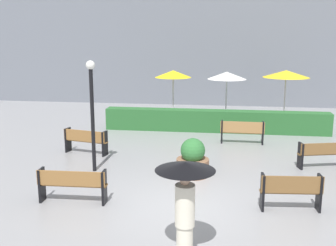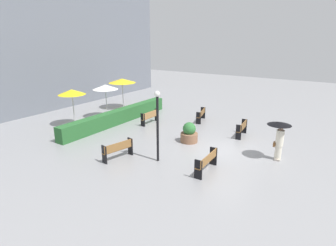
# 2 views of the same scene
# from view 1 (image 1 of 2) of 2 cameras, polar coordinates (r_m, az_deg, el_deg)

# --- Properties ---
(ground_plane) EXTENTS (60.00, 60.00, 0.00)m
(ground_plane) POSITION_cam_1_polar(r_m,az_deg,el_deg) (10.67, 1.88, -11.46)
(ground_plane) COLOR gray
(bench_back_row) EXTENTS (1.74, 0.35, 0.92)m
(bench_back_row) POSITION_cam_1_polar(r_m,az_deg,el_deg) (16.57, 10.33, -1.03)
(bench_back_row) COLOR #9E7242
(bench_back_row) RESTS_ON ground
(bench_far_right) EXTENTS (1.70, 0.75, 0.87)m
(bench_far_right) POSITION_cam_1_polar(r_m,az_deg,el_deg) (14.28, 20.94, -3.88)
(bench_far_right) COLOR brown
(bench_far_right) RESTS_ON ground
(bench_far_left) EXTENTS (1.70, 0.70, 0.90)m
(bench_far_left) POSITION_cam_1_polar(r_m,az_deg,el_deg) (15.21, -11.45, -2.29)
(bench_far_left) COLOR olive
(bench_far_left) RESTS_ON ground
(bench_near_left) EXTENTS (1.80, 0.41, 0.89)m
(bench_near_left) POSITION_cam_1_polar(r_m,az_deg,el_deg) (10.93, -13.24, -8.19)
(bench_near_left) COLOR olive
(bench_near_left) RESTS_ON ground
(bench_near_right) EXTENTS (1.52, 0.46, 0.93)m
(bench_near_right) POSITION_cam_1_polar(r_m,az_deg,el_deg) (10.62, 16.82, -8.91)
(bench_near_right) COLOR brown
(bench_near_right) RESTS_ON ground
(pedestrian_with_umbrella) EXTENTS (1.15, 1.15, 1.97)m
(pedestrian_with_umbrella) POSITION_cam_1_polar(r_m,az_deg,el_deg) (7.78, 2.38, -9.82)
(pedestrian_with_umbrella) COLOR silver
(pedestrian_with_umbrella) RESTS_ON ground
(planter_pot) EXTENTS (1.01, 1.01, 1.19)m
(planter_pot) POSITION_cam_1_polar(r_m,az_deg,el_deg) (12.68, 3.47, -5.14)
(planter_pot) COLOR brown
(planter_pot) RESTS_ON ground
(lamp_post) EXTENTS (0.28, 0.28, 3.52)m
(lamp_post) POSITION_cam_1_polar(r_m,az_deg,el_deg) (12.91, -10.57, 2.67)
(lamp_post) COLOR black
(lamp_post) RESTS_ON ground
(patio_umbrella_yellow) EXTENTS (1.81, 1.81, 2.56)m
(patio_umbrella_yellow) POSITION_cam_1_polar(r_m,az_deg,el_deg) (20.43, 0.72, 6.85)
(patio_umbrella_yellow) COLOR silver
(patio_umbrella_yellow) RESTS_ON ground
(patio_umbrella_white) EXTENTS (1.86, 1.86, 2.56)m
(patio_umbrella_white) POSITION_cam_1_polar(r_m,az_deg,el_deg) (19.82, 8.21, 6.56)
(patio_umbrella_white) COLOR silver
(patio_umbrella_white) RESTS_ON ground
(patio_umbrella_yellow_far) EXTENTS (2.26, 2.26, 2.59)m
(patio_umbrella_yellow_far) POSITION_cam_1_polar(r_m,az_deg,el_deg) (20.98, 16.17, 6.60)
(patio_umbrella_yellow_far) COLOR silver
(patio_umbrella_yellow_far) RESTS_ON ground
(hedge_strip) EXTENTS (10.01, 0.70, 0.97)m
(hedge_strip) POSITION_cam_1_polar(r_m,az_deg,el_deg) (18.52, 6.64, 0.29)
(hedge_strip) COLOR #28602D
(hedge_strip) RESTS_ON ground
(building_facade) EXTENTS (28.00, 1.20, 10.97)m
(building_facade) POSITION_cam_1_polar(r_m,az_deg,el_deg) (25.77, 5.84, 14.82)
(building_facade) COLOR slate
(building_facade) RESTS_ON ground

